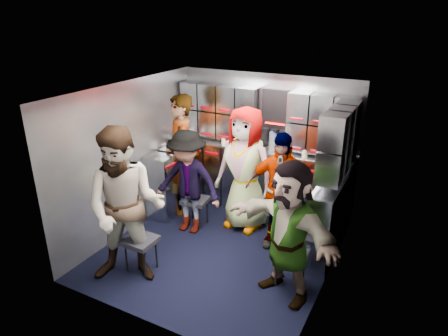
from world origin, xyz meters
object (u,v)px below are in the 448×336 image
at_px(jump_seat_near_left, 140,242).
at_px(attendant_standing, 181,155).
at_px(jump_seat_center, 249,198).
at_px(attendant_arc_c, 245,169).
at_px(jump_seat_mid_right, 283,211).
at_px(attendant_arc_b, 188,182).
at_px(jump_seat_near_right, 291,257).
at_px(attendant_arc_a, 126,208).
at_px(attendant_arc_d, 280,191).
at_px(jump_seat_mid_left, 195,202).
at_px(attendant_arc_e, 288,231).

distance_m(jump_seat_near_left, attendant_standing, 1.68).
relative_size(jump_seat_center, attendant_arc_c, 0.23).
height_order(jump_seat_mid_right, attendant_arc_b, attendant_arc_b).
relative_size(attendant_standing, attendant_arc_b, 1.23).
bearing_deg(attendant_standing, jump_seat_near_right, 24.31).
height_order(attendant_standing, attendant_arc_b, attendant_standing).
distance_m(jump_seat_center, attendant_arc_c, 0.56).
relative_size(jump_seat_mid_right, attendant_arc_a, 0.26).
relative_size(attendant_standing, attendant_arc_d, 1.16).
distance_m(attendant_arc_a, attendant_arc_b, 1.26).
distance_m(jump_seat_mid_left, jump_seat_center, 0.80).
distance_m(jump_seat_mid_right, jump_seat_near_right, 0.99).
xyz_separation_m(jump_seat_mid_right, attendant_arc_b, (-1.25, -0.40, 0.32)).
bearing_deg(attendant_arc_d, jump_seat_near_right, -63.26).
height_order(attendant_standing, attendant_arc_c, attendant_standing).
relative_size(attendant_arc_b, attendant_arc_e, 0.94).
xyz_separation_m(jump_seat_mid_left, jump_seat_near_right, (1.68, -0.67, 0.00)).
bearing_deg(jump_seat_mid_right, attendant_arc_c, 172.49).
bearing_deg(attendant_arc_c, jump_seat_near_left, -107.76).
relative_size(attendant_arc_a, attendant_arc_c, 1.04).
bearing_deg(attendant_arc_b, attendant_arc_c, 33.20).
distance_m(attendant_arc_d, attendant_arc_e, 0.99).
bearing_deg(attendant_arc_e, attendant_standing, 173.92).
bearing_deg(jump_seat_near_left, attendant_standing, 105.07).
height_order(attendant_standing, attendant_arc_e, attendant_standing).
bearing_deg(attendant_arc_d, attendant_arc_b, -174.04).
height_order(attendant_standing, attendant_arc_d, attendant_standing).
bearing_deg(jump_seat_near_right, jump_seat_mid_left, 158.20).
bearing_deg(attendant_arc_b, attendant_arc_e, -25.61).
bearing_deg(attendant_arc_a, attendant_arc_c, 44.07).
distance_m(jump_seat_center, attendant_arc_e, 1.74).
bearing_deg(attendant_arc_c, jump_seat_near_right, -38.21).
relative_size(attendant_arc_a, attendant_arc_d, 1.17).
bearing_deg(attendant_standing, attendant_arc_b, 0.76).
distance_m(attendant_arc_a, attendant_arc_d, 1.94).
xyz_separation_m(jump_seat_mid_left, attendant_arc_b, (-0.00, -0.18, 0.38)).
bearing_deg(attendant_arc_b, jump_seat_near_right, -20.13).
distance_m(jump_seat_mid_right, attendant_arc_e, 1.21).
height_order(jump_seat_mid_left, jump_seat_mid_right, jump_seat_mid_right).
distance_m(attendant_arc_a, attendant_arc_e, 1.79).
xyz_separation_m(attendant_standing, attendant_arc_d, (1.67, -0.25, -0.13)).
bearing_deg(attendant_arc_c, attendant_arc_a, -105.60).
bearing_deg(attendant_arc_c, jump_seat_mid_left, -149.67).
xyz_separation_m(attendant_arc_c, attendant_arc_e, (1.04, -1.15, -0.10)).
relative_size(jump_seat_mid_right, attendant_standing, 0.26).
bearing_deg(attendant_arc_b, attendant_standing, 127.98).
bearing_deg(jump_seat_near_right, attendant_arc_e, -90.00).
bearing_deg(jump_seat_mid_right, attendant_arc_b, -162.15).
bearing_deg(jump_seat_mid_right, jump_seat_near_left, -130.64).
xyz_separation_m(attendant_arc_b, attendant_arc_d, (1.25, 0.22, 0.05)).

